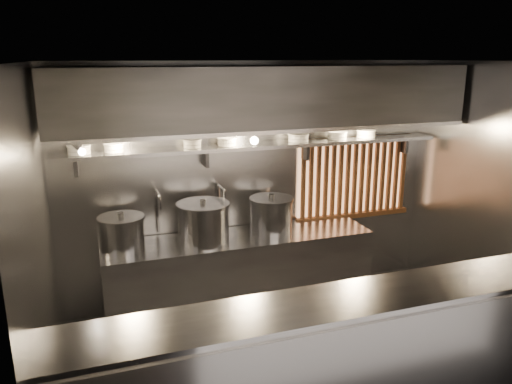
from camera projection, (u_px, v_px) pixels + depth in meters
floor at (304, 358)px, 4.86m from camera, size 4.50×4.50×0.00m
ceiling at (312, 62)px, 4.12m from camera, size 4.50×4.50×0.00m
wall_back at (254, 183)px, 5.86m from camera, size 4.50×0.00×4.50m
wall_left at (37, 253)px, 3.79m from camera, size 0.00×3.00×3.00m
wall_right at (505, 200)px, 5.19m from camera, size 0.00×3.00×3.00m
serving_counter at (357, 363)px, 3.83m from camera, size 4.50×0.56×1.13m
cooking_bench at (240, 274)px, 5.68m from camera, size 3.00×0.70×0.90m
bowl_shelf at (259, 146)px, 5.57m from camera, size 4.40×0.34×0.04m
exhaust_hood at (266, 98)px, 5.22m from camera, size 4.40×0.81×0.65m
wood_screen at (354, 178)px, 6.23m from camera, size 1.56×0.09×1.04m
faucet_left at (158, 203)px, 5.40m from camera, size 0.04×0.30×0.50m
faucet_right at (220, 197)px, 5.62m from camera, size 0.04×0.30×0.50m
heat_lamp at (78, 145)px, 4.50m from camera, size 0.25×0.35×0.20m
pendant_bulb at (254, 140)px, 5.41m from camera, size 0.09×0.09×0.19m
stock_pot_left at (203, 223)px, 5.33m from camera, size 0.61×0.61×0.48m
stock_pot_mid at (122, 233)px, 5.14m from camera, size 0.50×0.50×0.40m
stock_pot_right at (271, 215)px, 5.67m from camera, size 0.65×0.65×0.44m
bowl_stack_0 at (79, 150)px, 4.96m from camera, size 0.24×0.24×0.09m
bowl_stack_1 at (114, 148)px, 5.06m from camera, size 0.21×0.21×0.09m
bowl_stack_2 at (192, 143)px, 5.31m from camera, size 0.20×0.20×0.09m
bowl_stack_3 at (227, 141)px, 5.43m from camera, size 0.22×0.22×0.09m
bowl_stack_4 at (298, 138)px, 5.70m from camera, size 0.24×0.24×0.09m
bowl_stack_5 at (337, 135)px, 5.85m from camera, size 0.24×0.24×0.09m
bowl_stack_6 at (366, 134)px, 5.98m from camera, size 0.23×0.23×0.09m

